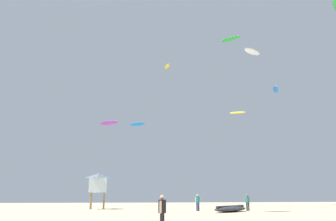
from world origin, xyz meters
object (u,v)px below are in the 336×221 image
Objects in this scene: kite_aloft_2 at (109,123)px; kite_aloft_9 at (252,52)px; kite_aloft_3 at (276,89)px; kite_aloft_6 at (167,66)px; lifeguard_tower at (98,183)px; person_midground at (198,201)px; kite_aloft_0 at (238,113)px; person_foreground at (162,210)px; person_left at (247,201)px; kite_aloft_5 at (231,39)px; kite_aloft_1 at (137,124)px; kite_grounded_near at (231,209)px.

kite_aloft_9 is at bearing -1.93° from kite_aloft_2.
kite_aloft_3 is 1.34× the size of kite_aloft_6.
lifeguard_tower is at bearing -161.62° from kite_aloft_3.
kite_aloft_2 reaches higher than person_midground.
lifeguard_tower is 22.08m from kite_aloft_0.
kite_aloft_9 is (19.80, 36.13, 24.69)m from person_foreground.
person_foreground is 0.41× the size of lifeguard_tower.
kite_aloft_5 reaches higher than person_left.
lifeguard_tower is 1.62× the size of kite_aloft_6.
kite_aloft_9 reaches higher than kite_aloft_1.
person_foreground and person_left have the same top height.
person_left is 0.66× the size of kite_aloft_5.
kite_grounded_near is (-2.57, -2.14, -0.69)m from person_left.
kite_aloft_6 is at bearing 172.27° from person_midground.
kite_aloft_0 is at bearing -130.08° from kite_aloft_9.
kite_grounded_near is 15.11m from kite_aloft_1.
kite_aloft_2 is 0.83× the size of kite_aloft_9.
kite_aloft_2 is (-18.65, 7.19, -0.58)m from kite_aloft_0.
person_left is 17.42m from lifeguard_tower.
kite_aloft_6 is at bearing -121.30° from person_left.
person_midground is 0.41× the size of lifeguard_tower.
kite_aloft_1 is at bearing -149.40° from kite_aloft_9.
kite_aloft_2 is (-10.30, 17.24, 11.62)m from person_midground.
kite_aloft_3 is (14.08, 17.67, 18.27)m from kite_grounded_near.
person_left is at bearing -96.80° from kite_aloft_5.
person_left is at bearing 73.87° from person_midground.
kite_aloft_1 is 19.84m from kite_aloft_6.
kite_aloft_2 is at bearing 158.92° from kite_aloft_0.
person_midground is 0.83× the size of kite_aloft_1.
person_midground reaches higher than person_foreground.
kite_aloft_9 is (7.86, 12.14, 3.76)m from kite_aloft_5.
person_midground is at bearing -129.73° from kite_aloft_0.
kite_aloft_6 is at bearing 99.63° from kite_grounded_near.
kite_aloft_6 is at bearing 107.87° from person_foreground.
kite_aloft_2 is (-13.02, 19.90, 12.33)m from kite_grounded_near.
person_foreground is 0.67× the size of kite_aloft_6.
person_foreground is 26.06m from lifeguard_tower.
person_foreground is 35.25m from kite_aloft_0.
kite_grounded_near is 31.27m from kite_aloft_6.
kite_aloft_3 reaches higher than person_midground.
kite_aloft_9 is (11.00, 19.09, 25.38)m from kite_grounded_near.
kite_aloft_5 reaches higher than kite_aloft_2.
person_foreground is 0.99× the size of person_midground.
person_foreground is 1.00× the size of person_left.
kite_aloft_9 is at bearing 23.35° from lifeguard_tower.
kite_aloft_0 is at bearing 129.83° from person_midground.
lifeguard_tower is 32.96m from kite_aloft_3.
kite_aloft_1 is (-0.24, 24.28, 9.01)m from person_foreground.
kite_grounded_near is 22.93m from kite_aloft_5.
lifeguard_tower reaches higher than kite_grounded_near.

